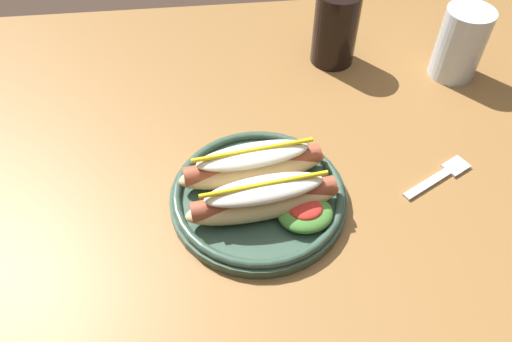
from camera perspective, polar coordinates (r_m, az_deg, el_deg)
dining_table at (r=0.80m, az=2.97°, el=-3.38°), size 1.27×0.90×0.74m
hot_dog_plate at (r=0.65m, az=0.51°, el=-2.26°), size 0.24×0.24×0.08m
fork at (r=0.75m, az=20.73°, el=-0.50°), size 0.11×0.07×0.00m
soda_cup at (r=0.89m, az=9.22°, el=16.10°), size 0.08×0.08×0.13m
water_cup at (r=0.91m, az=22.69°, el=13.51°), size 0.08×0.08×0.12m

